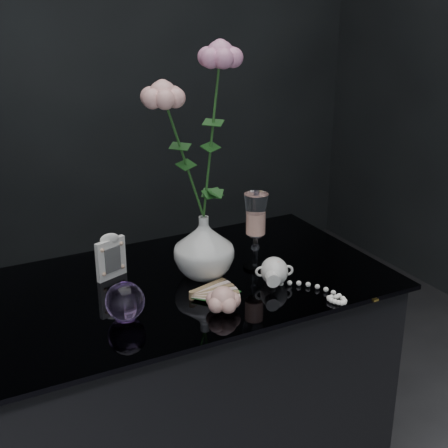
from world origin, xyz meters
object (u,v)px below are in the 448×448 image
vase (204,247)px  paperweight (125,301)px  wine_glass (256,231)px  loose_rose (223,299)px  pearl_jar (274,270)px  picture_frame (111,256)px

vase → paperweight: bearing=-154.4°
wine_glass → loose_rose: size_ratio=1.16×
vase → loose_rose: 0.20m
vase → pearl_jar: bearing=-40.6°
loose_rose → picture_frame: bearing=134.9°
loose_rose → vase: bearing=91.4°
picture_frame → loose_rose: 0.33m
picture_frame → wine_glass: bearing=-39.1°
vase → wine_glass: 0.14m
vase → paperweight: size_ratio=1.83×
paperweight → pearl_jar: 0.38m
paperweight → loose_rose: size_ratio=0.50×
loose_rose → pearl_jar: pearl_jar is taller
vase → pearl_jar: size_ratio=0.65×
picture_frame → vase: bearing=-45.9°
picture_frame → paperweight: bearing=-120.9°
vase → picture_frame: (-0.21, 0.10, -0.02)m
vase → paperweight: (-0.25, -0.12, -0.04)m
wine_glass → picture_frame: bearing=161.8°
wine_glass → paperweight: size_ratio=2.32×
wine_glass → loose_rose: 0.26m
vase → loose_rose: bearing=-103.0°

